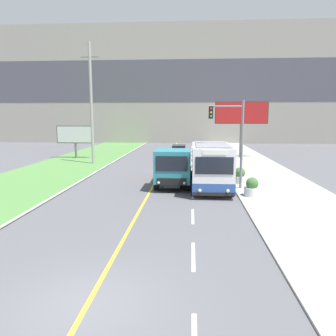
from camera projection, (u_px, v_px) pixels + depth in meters
The scene contains 12 objects.
ground_plane at pixel (87, 305), 8.44m from camera, with size 300.00×300.00×0.00m, color #56565B.
lane_marking_centre at pixel (125, 257), 11.26m from camera, with size 2.88×140.00×0.01m.
apartment_block_background at pixel (178, 86), 62.26m from camera, with size 80.00×8.04×21.17m.
city_bus at pixel (211, 167), 21.35m from camera, with size 2.62×5.54×3.06m.
dump_truck at pixel (173, 168), 22.44m from camera, with size 2.43×6.58×2.64m.
car_distant at pixel (179, 152), 38.99m from camera, with size 1.80×4.30×1.45m.
utility_pole_far at pixel (91, 104), 32.81m from camera, with size 1.80×0.28×12.04m.
traffic_light_mast at pixel (232, 133), 21.38m from camera, with size 2.28×0.32×5.87m.
billboard_large at pixel (241, 115), 37.85m from camera, with size 6.10×0.24×6.52m.
billboard_small at pixel (75, 135), 37.82m from camera, with size 4.29×0.24×3.77m.
planter_round_near at pixel (252, 188), 19.65m from camera, with size 0.92×0.92×1.12m.
planter_round_second at pixel (240, 176), 23.45m from camera, with size 0.95×0.95×1.13m.
Camera 1 is at (2.63, -7.62, 4.80)m, focal length 35.00 mm.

